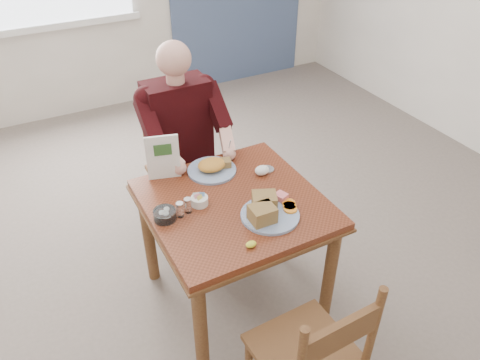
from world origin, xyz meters
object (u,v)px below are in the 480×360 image
table (234,217)px  far_plate (213,167)px  chair_far (181,169)px  diner (183,133)px  near_plate (267,210)px  chair_near (312,358)px

table → far_plate: size_ratio=2.60×
chair_far → diner: 0.34m
chair_far → far_plate: (0.02, -0.49, 0.30)m
table → chair_far: 0.81m
table → diner: bearing=90.0°
table → near_plate: near_plate is taller
near_plate → far_plate: 0.50m
table → chair_near: chair_near is taller
chair_far → chair_near: (-0.06, -1.63, 0.00)m
chair_near → far_plate: size_ratio=2.68×
chair_near → chair_far: bearing=88.0°
diner → near_plate: (0.09, -0.90, -0.02)m
table → diner: size_ratio=0.66×
chair_near → far_plate: chair_near is taller
diner → far_plate: size_ratio=3.91×
chair_far → near_plate: 1.04m
chair_far → diner: diner is taller
chair_far → near_plate: size_ratio=2.73×
chair_far → far_plate: 0.58m
chair_near → diner: 1.58m
chair_far → near_plate: (0.09, -0.99, 0.31)m
table → far_plate: bearing=86.4°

